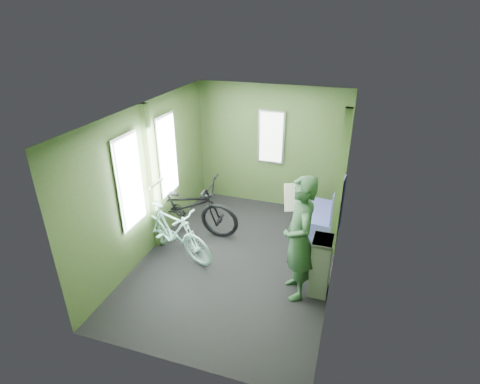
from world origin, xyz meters
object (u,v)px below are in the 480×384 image
at_px(bicycle_mint, 176,255).
at_px(bench_seat, 323,221).
at_px(waste_box, 320,266).
at_px(bicycle_black, 186,231).
at_px(passenger, 299,239).

height_order(bicycle_mint, bench_seat, bench_seat).
height_order(waste_box, bench_seat, bench_seat).
xyz_separation_m(bicycle_black, waste_box, (2.38, -0.85, 0.42)).
relative_size(bicycle_black, waste_box, 2.30).
bearing_deg(bench_seat, bicycle_mint, -142.66).
height_order(bicycle_black, waste_box, waste_box).
bearing_deg(bicycle_mint, bicycle_black, 33.82).
distance_m(bicycle_black, bench_seat, 2.36).
bearing_deg(bench_seat, waste_box, -79.58).
bearing_deg(bench_seat, passenger, -90.70).
bearing_deg(bicycle_black, bench_seat, -75.48).
height_order(bicycle_mint, passenger, passenger).
distance_m(bicycle_black, bicycle_mint, 0.73).
bearing_deg(passenger, bicycle_mint, -120.24).
xyz_separation_m(passenger, waste_box, (0.29, 0.12, -0.44)).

